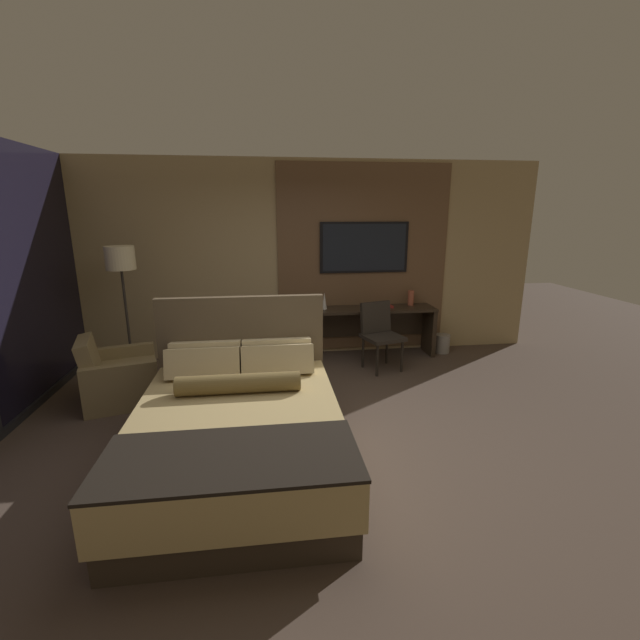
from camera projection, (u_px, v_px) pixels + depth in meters
The scene contains 12 objects.
ground_plane at pixel (318, 440), 4.03m from camera, with size 16.00×16.00×0.00m, color #4C3D33.
wall_back_tv_panel at pixel (305, 260), 6.19m from camera, with size 7.20×0.09×2.80m.
bed at pixel (239, 427), 3.57m from camera, with size 1.67×2.20×1.26m.
desk at pixel (365, 322), 6.27m from camera, with size 2.00×0.47×0.73m.
tv at pixel (364, 247), 6.19m from camera, with size 1.29×0.04×0.73m.
desk_chair at pixel (379, 330), 5.76m from camera, with size 0.59×0.59×0.90m.
armchair_by_window at pixel (119, 379), 4.81m from camera, with size 0.94×0.97×0.77m.
floor_lamp at pixel (121, 269), 5.12m from camera, with size 0.34×0.34×1.69m.
vase_tall at pixel (411, 298), 6.35m from camera, with size 0.09×0.09×0.22m.
vase_short at pixel (324, 301), 6.09m from camera, with size 0.07×0.07×0.24m.
book at pixel (385, 307), 6.21m from camera, with size 0.23×0.17×0.03m.
waste_bin at pixel (442, 343), 6.48m from camera, with size 0.22×0.22×0.28m.
Camera 1 is at (-0.45, -3.60, 2.10)m, focal length 24.00 mm.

